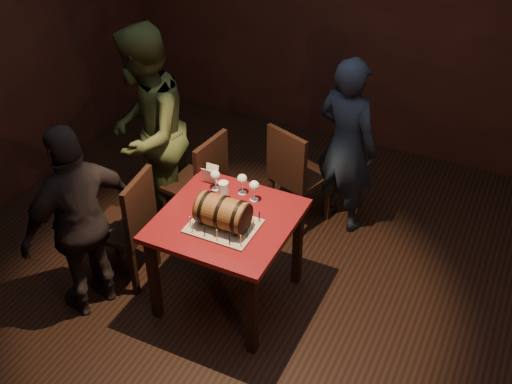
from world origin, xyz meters
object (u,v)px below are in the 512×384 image
pint_of_ale (224,192)px  chair_left_front (130,223)px  pub_table (227,231)px  chair_back (294,172)px  chair_left_rear (202,181)px  barrel_cake (223,213)px  wine_glass_right (254,186)px  person_back (346,146)px  wine_glass_mid (242,180)px  wine_glass_left (215,176)px  person_left_front (81,222)px  person_left_rear (146,133)px

pint_of_ale → chair_left_front: (-0.64, -0.28, -0.30)m
pub_table → chair_back: size_ratio=0.97×
pub_table → chair_left_rear: size_ratio=0.97×
barrel_cake → wine_glass_right: (0.06, 0.36, -0.00)m
pub_table → person_back: person_back is taller
barrel_cake → pub_table: bearing=105.6°
wine_glass_mid → chair_left_rear: 0.68m
chair_left_front → chair_left_rear: bearing=73.0°
barrel_cake → wine_glass_left: barrel_cake is taller
wine_glass_right → barrel_cake: bearing=-98.8°
chair_left_rear → wine_glass_left: bearing=-46.4°
wine_glass_right → person_left_front: (-0.95, -0.72, -0.13)m
barrel_cake → wine_glass_left: 0.44m
pint_of_ale → chair_left_front: chair_left_front is taller
wine_glass_mid → person_left_rear: 0.99m
pint_of_ale → person_left_rear: (-0.88, 0.37, 0.05)m
barrel_cake → person_left_rear: size_ratio=0.23×
person_back → person_left_front: 2.13m
chair_back → chair_left_front: (-0.83, -1.13, 0.00)m
wine_glass_right → person_left_front: size_ratio=0.11×
person_left_rear → person_left_front: person_left_rear is taller
pub_table → chair_left_front: 0.77m
pub_table → barrel_cake: size_ratio=2.29×
chair_left_rear → person_left_rear: person_left_rear is taller
person_left_rear → person_back: bearing=99.2°
chair_left_front → person_back: bearing=48.5°
pint_of_ale → chair_left_front: size_ratio=0.16×
chair_left_front → person_left_rear: size_ratio=0.53×
person_left_rear → chair_left_front: bearing=3.9°
chair_left_rear → person_left_front: person_left_front is taller
chair_left_front → person_left_rear: person_left_rear is taller
wine_glass_mid → person_left_front: bearing=-137.7°
wine_glass_right → chair_back: 0.83m
chair_back → person_left_rear: 1.22m
pint_of_ale → wine_glass_right: bearing=25.7°
chair_left_rear → person_left_rear: (-0.45, -0.05, 0.35)m
pub_table → person_left_front: (-0.87, -0.46, 0.10)m
pub_table → person_left_front: person_left_front is taller
wine_glass_left → pint_of_ale: 0.15m
chair_back → person_left_rear: bearing=-155.7°
wine_glass_left → person_left_front: 0.97m
wine_glass_left → pub_table: bearing=-49.3°
person_left_rear → wine_glass_left: bearing=53.3°
wine_glass_left → person_left_front: person_left_front is taller
pub_table → person_back: (0.43, 1.23, 0.11)m
chair_back → pub_table: bearing=-94.2°
person_left_front → pub_table: bearing=138.2°
wine_glass_right → chair_left_front: bearing=-156.1°
wine_glass_right → chair_left_rear: size_ratio=0.17×
barrel_cake → wine_glass_right: barrel_cake is taller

